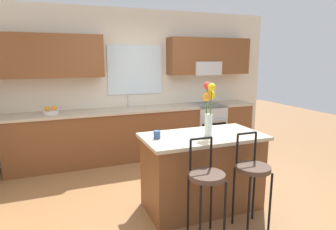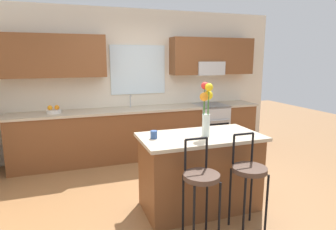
# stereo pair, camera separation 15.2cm
# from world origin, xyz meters

# --- Properties ---
(ground_plane) EXTENTS (14.00, 14.00, 0.00)m
(ground_plane) POSITION_xyz_m (0.00, 0.00, 0.00)
(ground_plane) COLOR olive
(back_wall_assembly) EXTENTS (5.60, 0.50, 2.70)m
(back_wall_assembly) POSITION_xyz_m (0.03, 1.99, 1.51)
(back_wall_assembly) COLOR beige
(back_wall_assembly) RESTS_ON ground
(counter_run) EXTENTS (4.56, 0.64, 0.92)m
(counter_run) POSITION_xyz_m (-0.00, 1.70, 0.47)
(counter_run) COLOR brown
(counter_run) RESTS_ON ground
(sink_faucet) EXTENTS (0.02, 0.13, 0.23)m
(sink_faucet) POSITION_xyz_m (-0.19, 1.84, 1.06)
(sink_faucet) COLOR #B7BABC
(sink_faucet) RESTS_ON counter_run
(oven_range) EXTENTS (0.60, 0.64, 0.92)m
(oven_range) POSITION_xyz_m (1.36, 1.68, 0.46)
(oven_range) COLOR #B7BABC
(oven_range) RESTS_ON ground
(kitchen_island) EXTENTS (1.44, 0.78, 0.92)m
(kitchen_island) POSITION_xyz_m (0.18, -0.36, 0.46)
(kitchen_island) COLOR brown
(kitchen_island) RESTS_ON ground
(bar_stool_near) EXTENTS (0.36, 0.36, 1.04)m
(bar_stool_near) POSITION_xyz_m (-0.09, -0.96, 0.64)
(bar_stool_near) COLOR black
(bar_stool_near) RESTS_ON ground
(bar_stool_middle) EXTENTS (0.36, 0.36, 1.04)m
(bar_stool_middle) POSITION_xyz_m (0.46, -0.96, 0.64)
(bar_stool_middle) COLOR black
(bar_stool_middle) RESTS_ON ground
(flower_vase) EXTENTS (0.16, 0.16, 0.63)m
(flower_vase) POSITION_xyz_m (0.22, -0.41, 1.29)
(flower_vase) COLOR silver
(flower_vase) RESTS_ON kitchen_island
(mug_ceramic) EXTENTS (0.08, 0.08, 0.09)m
(mug_ceramic) POSITION_xyz_m (-0.38, -0.31, 0.97)
(mug_ceramic) COLOR #33518C
(mug_ceramic) RESTS_ON kitchen_island
(fruit_bowl_oranges) EXTENTS (0.24, 0.24, 0.13)m
(fruit_bowl_oranges) POSITION_xyz_m (-1.51, 1.70, 0.96)
(fruit_bowl_oranges) COLOR silver
(fruit_bowl_oranges) RESTS_ON counter_run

